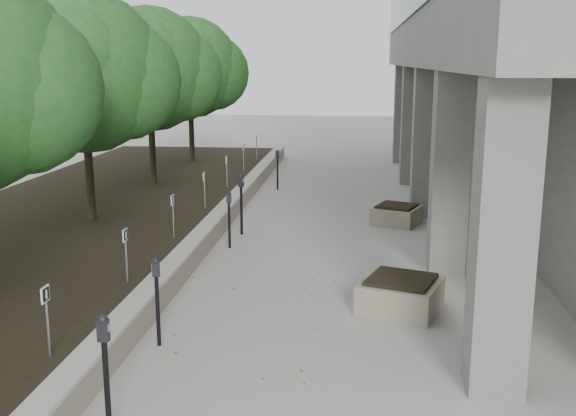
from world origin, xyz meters
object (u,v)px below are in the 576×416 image
at_px(crabapple_tree_3, 85,107).
at_px(planter_back, 396,214).
at_px(parking_meter_4, 229,220).
at_px(planter_front, 401,294).
at_px(crabapple_tree_4, 150,96).
at_px(crabapple_tree_5, 190,89).
at_px(parking_meter_3, 241,204).
at_px(parking_meter_2, 157,302).
at_px(parking_meter_1, 106,377).
at_px(parking_meter_5, 278,170).

distance_m(crabapple_tree_3, planter_back, 8.20).
distance_m(parking_meter_4, planter_front, 5.09).
bearing_deg(crabapple_tree_4, parking_meter_4, -58.49).
distance_m(crabapple_tree_4, parking_meter_4, 7.19).
xyz_separation_m(crabapple_tree_5, planter_back, (7.43, -8.04, -2.86)).
distance_m(crabapple_tree_4, parking_meter_3, 6.25).
relative_size(parking_meter_4, planter_front, 1.06).
height_order(crabapple_tree_3, parking_meter_2, crabapple_tree_3).
relative_size(parking_meter_1, parking_meter_4, 1.12).
height_order(planter_front, planter_back, planter_front).
bearing_deg(parking_meter_1, parking_meter_5, 86.77).
bearing_deg(parking_meter_1, parking_meter_4, 88.16).
xyz_separation_m(crabapple_tree_4, parking_meter_1, (3.67, -13.66, -2.38)).
height_order(crabapple_tree_5, parking_meter_1, crabapple_tree_5).
bearing_deg(parking_meter_4, crabapple_tree_4, 104.11).
relative_size(crabapple_tree_4, crabapple_tree_5, 1.00).
bearing_deg(parking_meter_4, parking_meter_5, 70.66).
relative_size(crabapple_tree_4, parking_meter_1, 3.68).
distance_m(parking_meter_4, parking_meter_5, 7.13).
bearing_deg(planter_back, parking_meter_5, 129.72).
bearing_deg(parking_meter_1, crabapple_tree_5, 98.30).
xyz_separation_m(parking_meter_4, planter_front, (3.64, -3.54, -0.37)).
relative_size(crabapple_tree_5, parking_meter_3, 3.61).
xyz_separation_m(parking_meter_1, planter_front, (3.50, 4.35, -0.45)).
distance_m(crabapple_tree_3, crabapple_tree_5, 10.00).
bearing_deg(parking_meter_4, parking_meter_1, -106.41).
bearing_deg(crabapple_tree_3, parking_meter_3, 7.44).
height_order(crabapple_tree_3, parking_meter_5, crabapple_tree_3).
bearing_deg(crabapple_tree_5, planter_front, -63.36).
bearing_deg(parking_meter_2, crabapple_tree_5, 83.91).
distance_m(parking_meter_1, planter_front, 5.61).
bearing_deg(crabapple_tree_4, planter_front, -52.36).
bearing_deg(parking_meter_4, parking_meter_2, -107.81).
relative_size(parking_meter_2, planter_back, 1.26).
bearing_deg(planter_front, crabapple_tree_3, 149.05).
bearing_deg(parking_meter_4, crabapple_tree_5, 90.78).
xyz_separation_m(parking_meter_2, planter_back, (3.94, 8.11, -0.43)).
height_order(parking_meter_1, parking_meter_5, parking_meter_1).
bearing_deg(planter_front, parking_meter_5, 107.68).
bearing_deg(crabapple_tree_4, crabapple_tree_5, 90.00).
height_order(crabapple_tree_4, parking_meter_2, crabapple_tree_4).
bearing_deg(parking_meter_3, planter_back, 37.59).
height_order(crabapple_tree_5, parking_meter_4, crabapple_tree_5).
bearing_deg(crabapple_tree_3, parking_meter_1, -67.03).
distance_m(parking_meter_3, planter_front, 5.98).
height_order(crabapple_tree_4, crabapple_tree_5, same).
xyz_separation_m(parking_meter_2, planter_front, (3.68, 1.85, -0.40)).
relative_size(crabapple_tree_3, parking_meter_5, 4.11).
relative_size(parking_meter_4, parking_meter_5, 1.00).
bearing_deg(parking_meter_2, crabapple_tree_3, 101.30).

